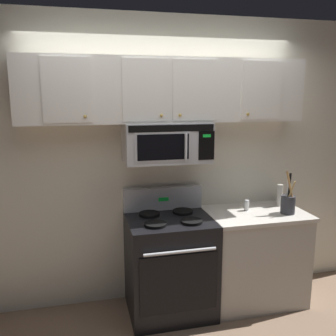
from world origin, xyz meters
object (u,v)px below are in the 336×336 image
Objects in this scene: utensil_crock_charcoal at (288,203)px; salt_shaker at (247,205)px; over_range_microwave at (167,142)px; pepper_mill at (280,195)px; stove_range at (170,264)px.

utensil_crock_charcoal is 3.99× the size of salt_shaker.
over_range_microwave is 1.27m from utensil_crock_charcoal.
pepper_mill is (1.15, 0.01, -0.57)m from over_range_microwave.
utensil_crock_charcoal is 0.24m from pepper_mill.
over_range_microwave is at bearing 175.93° from salt_shaker.
salt_shaker is at bearing 4.55° from stove_range.
stove_range is 2.77× the size of utensil_crock_charcoal.
utensil_crock_charcoal is at bearing -5.72° from stove_range.
pepper_mill is at bearing 6.23° from stove_range.
over_range_microwave is 1.00m from salt_shaker.
stove_range reaches higher than salt_shaker.
salt_shaker is (0.77, 0.06, 0.48)m from stove_range.
over_range_microwave reaches higher than stove_range.
stove_range is 11.05× the size of salt_shaker.
stove_range is at bearing -175.45° from salt_shaker.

